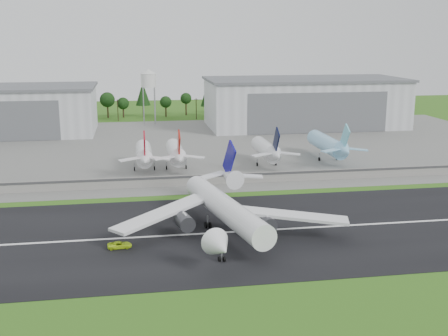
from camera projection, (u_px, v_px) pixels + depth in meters
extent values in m
plane|color=#355E16|center=(202.00, 250.00, 125.55)|extent=(600.00, 600.00, 0.00)
cube|color=black|center=(196.00, 234.00, 135.14)|extent=(320.00, 60.00, 0.10)
cube|color=white|center=(196.00, 234.00, 135.13)|extent=(220.00, 1.00, 0.02)
cube|color=slate|center=(167.00, 147.00, 240.75)|extent=(320.00, 150.00, 0.10)
cube|color=gray|center=(180.00, 181.00, 177.95)|extent=(240.00, 0.50, 3.50)
cube|color=#38383A|center=(180.00, 177.00, 177.38)|extent=(240.00, 0.12, 0.70)
cube|color=silver|center=(304.00, 104.00, 293.08)|extent=(100.00, 45.00, 24.00)
cube|color=#595B60|center=(305.00, 79.00, 290.17)|extent=(102.00, 47.00, 1.20)
cube|color=#595B60|center=(318.00, 113.00, 271.78)|extent=(70.00, 0.30, 19.68)
cylinder|color=#99999E|center=(144.00, 107.00, 296.71)|extent=(0.50, 0.50, 20.00)
cylinder|color=#99999E|center=(155.00, 105.00, 303.43)|extent=(0.50, 0.50, 20.00)
cylinder|color=silver|center=(148.00, 80.00, 296.96)|extent=(8.00, 8.00, 7.00)
cone|color=silver|center=(148.00, 71.00, 295.87)|extent=(8.40, 8.40, 2.40)
cylinder|color=white|center=(225.00, 208.00, 134.84)|extent=(14.79, 44.25, 5.80)
cone|color=white|center=(220.00, 246.00, 110.54)|extent=(6.92, 7.07, 5.80)
cone|color=white|center=(229.00, 177.00, 160.33)|extent=(7.25, 9.95, 5.51)
cube|color=navy|center=(229.00, 159.00, 158.62)|extent=(2.46, 9.44, 11.13)
cube|color=white|center=(288.00, 215.00, 132.43)|extent=(28.41, 13.02, 2.65)
cylinder|color=#333338|center=(265.00, 223.00, 131.58)|extent=(4.86, 6.17, 3.80)
cube|color=white|center=(247.00, 176.00, 159.53)|extent=(9.29, 4.13, 0.98)
cube|color=white|center=(162.00, 213.00, 133.74)|extent=(24.98, 22.18, 2.65)
cylinder|color=#333338|center=(185.00, 222.00, 132.41)|extent=(4.86, 6.17, 3.80)
cube|color=white|center=(212.00, 175.00, 159.97)|extent=(9.40, 7.27, 0.98)
cube|color=#99999E|center=(225.00, 232.00, 131.99)|extent=(16.00, 31.42, 3.20)
cylinder|color=black|center=(208.00, 225.00, 139.19)|extent=(0.70, 1.55, 1.50)
imported|color=#C7EF1C|center=(120.00, 245.00, 126.02)|extent=(5.60, 2.89, 1.51)
cylinder|color=white|center=(144.00, 153.00, 199.33)|extent=(5.70, 24.00, 5.70)
cone|color=white|center=(145.00, 160.00, 184.22)|extent=(5.42, 7.00, 5.42)
cube|color=maroon|center=(144.00, 145.00, 183.59)|extent=(0.45, 8.59, 10.02)
cylinder|color=#99999E|center=(134.00, 167.00, 197.86)|extent=(0.32, 0.32, 3.00)
cylinder|color=#99999E|center=(154.00, 166.00, 198.97)|extent=(0.32, 0.32, 3.00)
cylinder|color=black|center=(134.00, 169.00, 198.02)|extent=(0.40, 1.40, 1.40)
cylinder|color=white|center=(176.00, 152.00, 201.11)|extent=(5.78, 24.00, 5.78)
cone|color=white|center=(179.00, 159.00, 186.00)|extent=(5.49, 7.00, 5.49)
cube|color=#A1160C|center=(179.00, 144.00, 185.37)|extent=(0.45, 8.59, 10.02)
cylinder|color=#99999E|center=(166.00, 166.00, 199.65)|extent=(0.32, 0.32, 3.00)
cylinder|color=#99999E|center=(186.00, 165.00, 200.75)|extent=(0.32, 0.32, 3.00)
cylinder|color=black|center=(167.00, 168.00, 199.81)|extent=(0.40, 1.40, 1.40)
cylinder|color=white|center=(265.00, 149.00, 206.36)|extent=(5.74, 24.00, 5.74)
cone|color=white|center=(276.00, 155.00, 191.25)|extent=(5.45, 7.00, 5.45)
cube|color=black|center=(276.00, 141.00, 190.62)|extent=(0.45, 8.59, 10.02)
cylinder|color=#99999E|center=(257.00, 162.00, 204.89)|extent=(0.32, 0.32, 3.00)
cylinder|color=#99999E|center=(276.00, 162.00, 206.00)|extent=(0.32, 0.32, 3.00)
cylinder|color=black|center=(257.00, 164.00, 205.05)|extent=(0.40, 1.40, 1.40)
cylinder|color=#8DCDF5|center=(327.00, 144.00, 215.12)|extent=(6.23, 30.00, 6.23)
cone|color=#8DCDF5|center=(345.00, 151.00, 197.13)|extent=(5.91, 7.00, 5.91)
cube|color=#6BC5DA|center=(345.00, 137.00, 196.50)|extent=(0.45, 8.59, 10.02)
cylinder|color=#99999E|center=(319.00, 157.00, 213.71)|extent=(0.32, 0.32, 3.00)
cylinder|color=#99999E|center=(337.00, 157.00, 214.82)|extent=(0.32, 0.32, 3.00)
cylinder|color=black|center=(319.00, 159.00, 213.87)|extent=(0.40, 1.40, 1.40)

